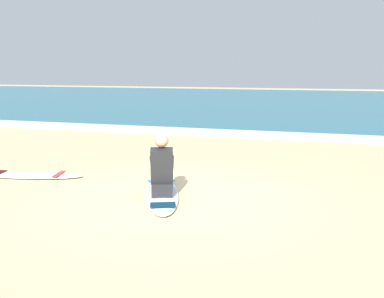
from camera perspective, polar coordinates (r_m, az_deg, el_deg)
ground_plane at (r=6.88m, az=-2.16°, el=-6.44°), size 80.00×80.00×0.00m
sea at (r=26.81m, az=12.58°, el=6.02°), size 80.00×28.00×0.10m
breaking_foam at (r=13.27m, az=7.54°, el=1.93°), size 80.00×0.90×0.11m
surfboard_main at (r=7.04m, az=-3.95°, el=-5.76°), size 1.34×2.31×0.08m
surfer_seated at (r=6.83m, az=-3.94°, el=-2.81°), size 0.56×0.77×0.95m
surfboard_spare_near at (r=8.74m, az=-20.40°, el=-3.20°), size 2.09×0.93×0.08m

